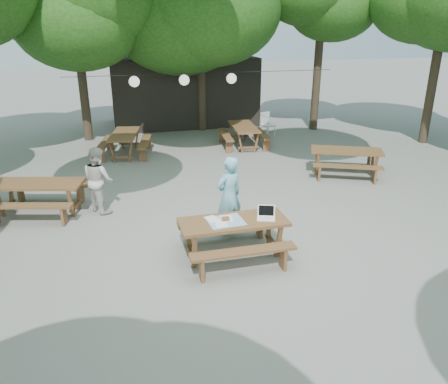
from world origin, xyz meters
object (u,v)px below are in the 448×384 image
object	(u,v)px
main_picnic_table	(233,238)
plastic_chair	(267,129)
picnic_table_nw	(40,197)
woman	(229,196)
second_person	(98,180)

from	to	relation	value
main_picnic_table	plastic_chair	bearing A→B (deg)	66.30
picnic_table_nw	plastic_chair	bearing A→B (deg)	51.06
woman	main_picnic_table	bearing A→B (deg)	56.98
picnic_table_nw	second_person	world-z (taller)	second_person
woman	second_person	distance (m)	3.23
second_person	plastic_chair	distance (m)	8.62
picnic_table_nw	woman	size ratio (longest dim) A/B	1.33
woman	second_person	size ratio (longest dim) A/B	1.09
main_picnic_table	woman	bearing A→B (deg)	79.54
picnic_table_nw	woman	world-z (taller)	woman
picnic_table_nw	second_person	size ratio (longest dim) A/B	1.45
main_picnic_table	picnic_table_nw	size ratio (longest dim) A/B	0.90
second_person	plastic_chair	size ratio (longest dim) A/B	1.71
main_picnic_table	woman	size ratio (longest dim) A/B	1.19
main_picnic_table	plastic_chair	world-z (taller)	plastic_chair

